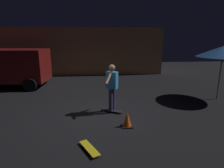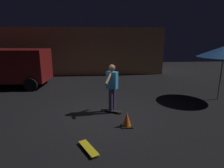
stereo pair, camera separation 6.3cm
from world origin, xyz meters
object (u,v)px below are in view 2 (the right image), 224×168
Objects in this scene: parked_van at (4,65)px; patio_umbrella at (224,52)px; skateboard_spare at (88,148)px; skateboard_ridden at (112,110)px; skater at (112,84)px; traffic_cone at (127,120)px.

patio_umbrella reaches higher than parked_van.
parked_van is at bearing 126.15° from skateboard_spare.
parked_van is at bearing 142.86° from skateboard_ridden.
skater reaches higher than skateboard_spare.
skateboard_ridden is 0.46× the size of skater.
skater is (-0.00, -0.00, 0.98)m from skateboard_ridden.
patio_umbrella is at bearing 12.81° from skater.
skateboard_ridden is 0.99× the size of skateboard_spare.
skateboard_ridden is 2.47m from skateboard_spare.
traffic_cone is at bearing -73.28° from skateboard_ridden.
patio_umbrella is at bearing 12.81° from skateboard_ridden.
skateboard_spare is (-0.75, -2.35, 0.00)m from skateboard_ridden.
skater is (-4.73, -1.08, -1.04)m from patio_umbrella.
parked_van reaches higher than skater.
parked_van is 7.04m from skateboard_ridden.
skateboard_ridden is 1.25m from traffic_cone.
parked_van is 10.78m from patio_umbrella.
patio_umbrella is at bearing -16.90° from parked_van.
skateboard_spare is at bearing -133.58° from traffic_cone.
parked_van is 6.95m from skater.
patio_umbrella is 5.26m from skateboard_ridden.
skateboard_ridden and skateboard_spare have the same top height.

